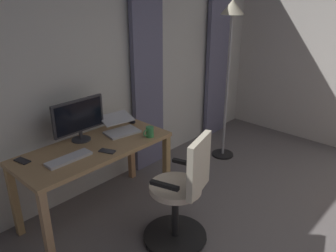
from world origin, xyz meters
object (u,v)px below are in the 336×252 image
laptop (120,127)px  cell_phone_by_monitor (107,151)px  floor_lamp (231,37)px  desk (95,156)px  computer_keyboard (69,159)px  mug_coffee (149,132)px  office_chair (182,195)px  computer_monitor (79,118)px  computer_mouse (132,122)px  cell_phone_face_up (22,161)px

laptop → cell_phone_by_monitor: laptop is taller
floor_lamp → desk: bearing=-5.9°
computer_keyboard → mug_coffee: mug_coffee is taller
floor_lamp → office_chair: bearing=22.4°
office_chair → laptop: office_chair is taller
laptop → floor_lamp: bearing=179.6°
desk → floor_lamp: 2.08m
office_chair → cell_phone_by_monitor: office_chair is taller
cell_phone_by_monitor → floor_lamp: 2.01m
laptop → mug_coffee: size_ratio=3.02×
computer_keyboard → floor_lamp: size_ratio=0.20×
office_chair → computer_monitor: computer_monitor is taller
computer_monitor → floor_lamp: bearing=168.1°
office_chair → computer_mouse: 1.13m
office_chair → floor_lamp: bearing=6.2°
mug_coffee → floor_lamp: floor_lamp is taller
office_chair → cell_phone_face_up: bearing=111.4°
office_chair → mug_coffee: size_ratio=8.33×
desk → computer_keyboard: computer_keyboard is taller
office_chair → mug_coffee: 0.75m
computer_keyboard → office_chair: bearing=124.2°
desk → computer_monitor: computer_monitor is taller
computer_monitor → floor_lamp: size_ratio=0.27×
computer_mouse → mug_coffee: 0.41m
cell_phone_face_up → floor_lamp: floor_lamp is taller
computer_mouse → mug_coffee: mug_coffee is taller
desk → laptop: (-0.38, -0.08, 0.15)m
desk → office_chair: office_chair is taller
computer_keyboard → cell_phone_face_up: size_ratio=2.74×
cell_phone_by_monitor → floor_lamp: (-1.85, 0.01, 0.80)m
office_chair → floor_lamp: 2.05m
desk → floor_lamp: bearing=174.1°
laptop → computer_mouse: bearing=-149.8°
desk → cell_phone_by_monitor: cell_phone_by_monitor is taller
computer_monitor → desk: bearing=90.6°
office_chair → computer_mouse: office_chair is taller
cell_phone_by_monitor → mug_coffee: (-0.48, 0.05, 0.05)m
computer_mouse → floor_lamp: 1.52m
desk → floor_lamp: (-1.86, 0.19, 0.90)m
computer_monitor → cell_phone_face_up: bearing=0.2°
computer_keyboard → cell_phone_by_monitor: bearing=160.4°
computer_monitor → computer_keyboard: (0.30, 0.27, -0.21)m
cell_phone_face_up → mug_coffee: size_ratio=1.17×
computer_mouse → computer_monitor: bearing=-3.3°
computer_mouse → desk: bearing=15.1°
computer_monitor → computer_mouse: 0.65m
desk → computer_mouse: size_ratio=14.32×
computer_keyboard → desk: bearing=-167.0°
floor_lamp → cell_phone_face_up: bearing=-9.1°
cell_phone_face_up → mug_coffee: 1.15m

